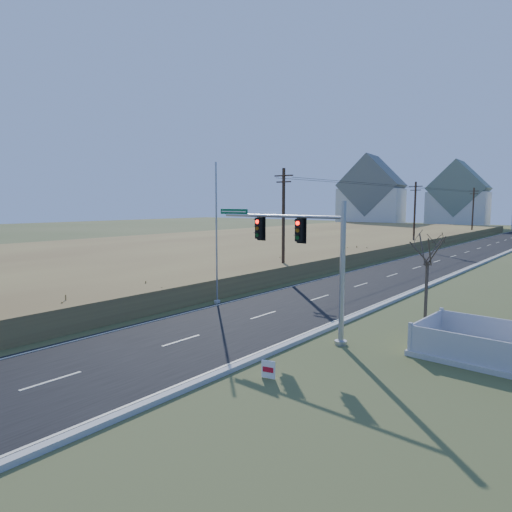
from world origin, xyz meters
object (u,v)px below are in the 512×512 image
Objects in this scene: traffic_signal_mast at (308,252)px; bare_tree at (428,247)px; fence_enclosure at (492,352)px; open_sign at (268,369)px; flagpole at (217,248)px.

traffic_signal_mast is 1.54× the size of bare_tree.
traffic_signal_mast reaches higher than fence_enclosure.
fence_enclosure is 5.68m from bare_tree.
open_sign is at bearing -103.26° from bare_tree.
open_sign is at bearing -38.14° from flagpole.
open_sign is at bearing -125.63° from fence_enclosure.
flagpole reaches higher than fence_enclosure.
flagpole reaches higher than open_sign.
flagpole is at bearing 128.45° from open_sign.
flagpole is at bearing 166.46° from traffic_signal_mast.
flagpole is 12.37m from bare_tree.
flagpole is (-15.67, 0.57, 3.19)m from fence_enclosure.
flagpole is at bearing -179.49° from fence_enclosure.
bare_tree is at bearing 51.40° from traffic_signal_mast.
open_sign is 0.07× the size of flagpole.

